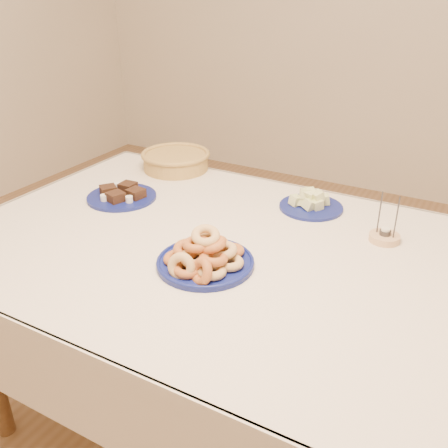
% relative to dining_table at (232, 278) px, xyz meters
% --- Properties ---
extents(ground, '(5.00, 5.00, 0.00)m').
position_rel_dining_table_xyz_m(ground, '(0.00, 0.00, -0.64)').
color(ground, brown).
rests_on(ground, ground).
extents(dining_table, '(1.71, 1.11, 0.75)m').
position_rel_dining_table_xyz_m(dining_table, '(0.00, 0.00, 0.00)').
color(dining_table, brown).
rests_on(dining_table, ground).
extents(donut_platter, '(0.28, 0.28, 0.12)m').
position_rel_dining_table_xyz_m(donut_platter, '(-0.02, -0.13, 0.14)').
color(donut_platter, navy).
rests_on(donut_platter, dining_table).
extents(melon_plate, '(0.24, 0.24, 0.07)m').
position_rel_dining_table_xyz_m(melon_plate, '(0.10, 0.38, 0.13)').
color(melon_plate, navy).
rests_on(melon_plate, dining_table).
extents(brownie_plate, '(0.32, 0.32, 0.04)m').
position_rel_dining_table_xyz_m(brownie_plate, '(-0.52, 0.12, 0.12)').
color(brownie_plate, navy).
rests_on(brownie_plate, dining_table).
extents(wicker_basket, '(0.29, 0.29, 0.07)m').
position_rel_dining_table_xyz_m(wicker_basket, '(-0.52, 0.47, 0.15)').
color(wicker_basket, olive).
rests_on(wicker_basket, dining_table).
extents(candle_holder, '(0.11, 0.11, 0.15)m').
position_rel_dining_table_xyz_m(candle_holder, '(0.38, 0.26, 0.12)').
color(candle_holder, tan).
rests_on(candle_holder, dining_table).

